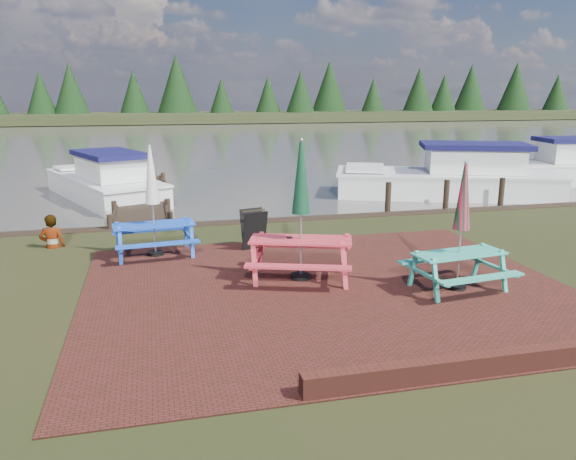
# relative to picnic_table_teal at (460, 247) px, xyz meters

# --- Properties ---
(ground) EXTENTS (120.00, 120.00, 0.00)m
(ground) POSITION_rel_picnic_table_teal_xyz_m (-2.35, -0.45, -0.84)
(ground) COLOR black
(ground) RESTS_ON ground
(paving) EXTENTS (9.00, 7.50, 0.02)m
(paving) POSITION_rel_picnic_table_teal_xyz_m (-2.35, 0.55, -0.83)
(paving) COLOR #3A1912
(paving) RESTS_ON ground
(brick_wall) EXTENTS (6.21, 1.79, 0.30)m
(brick_wall) POSITION_rel_picnic_table_teal_xyz_m (-0.20, -2.87, -0.69)
(brick_wall) COLOR #4C1E16
(brick_wall) RESTS_ON ground
(water) EXTENTS (120.00, 60.00, 0.02)m
(water) POSITION_rel_picnic_table_teal_xyz_m (-2.35, 36.55, -0.84)
(water) COLOR #413F38
(water) RESTS_ON ground
(far_treeline) EXTENTS (120.00, 10.00, 8.10)m
(far_treeline) POSITION_rel_picnic_table_teal_xyz_m (-2.35, 65.55, 2.44)
(far_treeline) COLOR black
(far_treeline) RESTS_ON ground
(picnic_table_teal) EXTENTS (1.90, 1.73, 2.39)m
(picnic_table_teal) POSITION_rel_picnic_table_teal_xyz_m (0.00, 0.00, 0.00)
(picnic_table_teal) COLOR teal
(picnic_table_teal) RESTS_ON ground
(picnic_table_red) EXTENTS (2.44, 2.30, 2.74)m
(picnic_table_red) POSITION_rel_picnic_table_teal_xyz_m (-2.71, 1.26, 0.12)
(picnic_table_red) COLOR #CE3442
(picnic_table_red) RESTS_ON ground
(picnic_table_blue) EXTENTS (1.94, 1.76, 2.48)m
(picnic_table_blue) POSITION_rel_picnic_table_teal_xyz_m (-5.48, 3.63, 0.03)
(picnic_table_blue) COLOR blue
(picnic_table_blue) RESTS_ON ground
(chalkboard) EXTENTS (0.62, 0.68, 0.93)m
(chalkboard) POSITION_rel_picnic_table_teal_xyz_m (-3.20, 3.69, -0.36)
(chalkboard) COLOR black
(chalkboard) RESTS_ON ground
(jetty) EXTENTS (1.76, 9.08, 1.00)m
(jetty) POSITION_rel_picnic_table_teal_xyz_m (-5.85, 10.83, -0.72)
(jetty) COLOR black
(jetty) RESTS_ON ground
(boat_jetty) EXTENTS (4.79, 7.18, 1.97)m
(boat_jetty) POSITION_rel_picnic_table_teal_xyz_m (-7.12, 12.14, -0.45)
(boat_jetty) COLOR silver
(boat_jetty) RESTS_ON ground
(boat_near) EXTENTS (8.55, 5.49, 2.19)m
(boat_near) POSITION_rel_picnic_table_teal_xyz_m (5.38, 9.82, -0.38)
(boat_near) COLOR silver
(boat_near) RESTS_ON ground
(boat_far) EXTENTS (7.15, 3.46, 2.14)m
(boat_far) POSITION_rel_picnic_table_teal_xyz_m (11.52, 11.53, -0.40)
(boat_far) COLOR silver
(boat_far) RESTS_ON ground
(person) EXTENTS (0.60, 0.40, 1.60)m
(person) POSITION_rel_picnic_table_teal_xyz_m (-7.86, 4.91, -0.04)
(person) COLOR gray
(person) RESTS_ON ground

